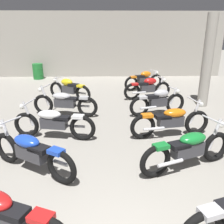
{
  "coord_description": "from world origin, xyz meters",
  "views": [
    {
      "loc": [
        -0.15,
        -1.56,
        2.72
      ],
      "look_at": [
        0.0,
        4.61,
        0.55
      ],
      "focal_mm": 38.47,
      "sensor_mm": 36.0,
      "label": 1
    }
  ],
  "objects_px": {
    "motorcycle_left_row_0": "(0,215)",
    "motorcycle_right_row_4": "(148,88)",
    "motorcycle_right_row_5": "(144,80)",
    "motorcycle_left_row_3": "(65,102)",
    "motorcycle_right_row_2": "(171,120)",
    "motorcycle_right_row_1": "(188,148)",
    "oil_drum": "(38,71)",
    "motorcycle_left_row_4": "(69,89)",
    "support_pillar": "(207,62)",
    "motorcycle_left_row_1": "(31,151)",
    "motorcycle_left_row_2": "(53,122)",
    "motorcycle_right_row_3": "(158,101)"
  },
  "relations": [
    {
      "from": "motorcycle_left_row_0",
      "to": "motorcycle_right_row_1",
      "type": "relative_size",
      "value": 1.0
    },
    {
      "from": "motorcycle_left_row_0",
      "to": "motorcycle_left_row_4",
      "type": "relative_size",
      "value": 1.16
    },
    {
      "from": "oil_drum",
      "to": "motorcycle_right_row_5",
      "type": "bearing_deg",
      "value": -25.13
    },
    {
      "from": "motorcycle_left_row_0",
      "to": "motorcycle_left_row_1",
      "type": "relative_size",
      "value": 1.07
    },
    {
      "from": "support_pillar",
      "to": "motorcycle_left_row_4",
      "type": "distance_m",
      "value": 5.19
    },
    {
      "from": "motorcycle_left_row_3",
      "to": "motorcycle_right_row_5",
      "type": "height_order",
      "value": "motorcycle_left_row_3"
    },
    {
      "from": "support_pillar",
      "to": "motorcycle_right_row_3",
      "type": "bearing_deg",
      "value": -153.66
    },
    {
      "from": "motorcycle_left_row_2",
      "to": "motorcycle_right_row_4",
      "type": "xyz_separation_m",
      "value": [
        3.02,
        3.61,
        0.01
      ]
    },
    {
      "from": "motorcycle_right_row_2",
      "to": "oil_drum",
      "type": "relative_size",
      "value": 2.54
    },
    {
      "from": "support_pillar",
      "to": "motorcycle_right_row_4",
      "type": "relative_size",
      "value": 1.64
    },
    {
      "from": "motorcycle_right_row_3",
      "to": "motorcycle_right_row_4",
      "type": "distance_m",
      "value": 1.87
    },
    {
      "from": "motorcycle_left_row_0",
      "to": "motorcycle_right_row_2",
      "type": "distance_m",
      "value": 4.47
    },
    {
      "from": "motorcycle_left_row_2",
      "to": "motorcycle_right_row_2",
      "type": "xyz_separation_m",
      "value": [
        3.03,
        0.04,
        0.0
      ]
    },
    {
      "from": "motorcycle_right_row_2",
      "to": "motorcycle_right_row_1",
      "type": "bearing_deg",
      "value": -91.89
    },
    {
      "from": "motorcycle_left_row_0",
      "to": "motorcycle_right_row_1",
      "type": "bearing_deg",
      "value": 29.74
    },
    {
      "from": "motorcycle_left_row_0",
      "to": "motorcycle_right_row_4",
      "type": "height_order",
      "value": "motorcycle_left_row_0"
    },
    {
      "from": "support_pillar",
      "to": "motorcycle_left_row_4",
      "type": "xyz_separation_m",
      "value": [
        -4.99,
        0.85,
        -1.14
      ]
    },
    {
      "from": "motorcycle_left_row_2",
      "to": "motorcycle_right_row_1",
      "type": "xyz_separation_m",
      "value": [
        2.98,
        -1.49,
        0.0
      ]
    },
    {
      "from": "motorcycle_left_row_3",
      "to": "motorcycle_right_row_2",
      "type": "bearing_deg",
      "value": -29.07
    },
    {
      "from": "motorcycle_left_row_0",
      "to": "motorcycle_right_row_5",
      "type": "height_order",
      "value": "motorcycle_left_row_0"
    },
    {
      "from": "motorcycle_right_row_1",
      "to": "oil_drum",
      "type": "xyz_separation_m",
      "value": [
        -5.43,
        9.23,
        -0.03
      ]
    },
    {
      "from": "motorcycle_left_row_1",
      "to": "motorcycle_right_row_3",
      "type": "relative_size",
      "value": 0.99
    },
    {
      "from": "motorcycle_right_row_1",
      "to": "motorcycle_right_row_2",
      "type": "height_order",
      "value": "same"
    },
    {
      "from": "motorcycle_left_row_4",
      "to": "motorcycle_left_row_3",
      "type": "bearing_deg",
      "value": -86.59
    },
    {
      "from": "motorcycle_left_row_3",
      "to": "motorcycle_right_row_4",
      "type": "relative_size",
      "value": 1.1
    },
    {
      "from": "motorcycle_right_row_4",
      "to": "motorcycle_right_row_2",
      "type": "bearing_deg",
      "value": -89.75
    },
    {
      "from": "oil_drum",
      "to": "support_pillar",
      "type": "bearing_deg",
      "value": -34.79
    },
    {
      "from": "motorcycle_right_row_1",
      "to": "oil_drum",
      "type": "relative_size",
      "value": 2.42
    },
    {
      "from": "motorcycle_left_row_1",
      "to": "motorcycle_left_row_2",
      "type": "bearing_deg",
      "value": 85.67
    },
    {
      "from": "motorcycle_right_row_5",
      "to": "motorcycle_left_row_3",
      "type": "bearing_deg",
      "value": -132.1
    },
    {
      "from": "motorcycle_left_row_4",
      "to": "motorcycle_right_row_1",
      "type": "bearing_deg",
      "value": -58.32
    },
    {
      "from": "motorcycle_left_row_3",
      "to": "motorcycle_left_row_4",
      "type": "relative_size",
      "value": 1.22
    },
    {
      "from": "motorcycle_left_row_0",
      "to": "motorcycle_right_row_5",
      "type": "bearing_deg",
      "value": 69.5
    },
    {
      "from": "motorcycle_left_row_1",
      "to": "motorcycle_right_row_2",
      "type": "relative_size",
      "value": 0.89
    },
    {
      "from": "motorcycle_left_row_4",
      "to": "motorcycle_right_row_2",
      "type": "xyz_separation_m",
      "value": [
        3.14,
        -3.47,
        -0.01
      ]
    },
    {
      "from": "motorcycle_right_row_1",
      "to": "motorcycle_right_row_3",
      "type": "distance_m",
      "value": 3.24
    },
    {
      "from": "motorcycle_right_row_3",
      "to": "motorcycle_left_row_3",
      "type": "bearing_deg",
      "value": -179.65
    },
    {
      "from": "motorcycle_right_row_1",
      "to": "motorcycle_right_row_2",
      "type": "bearing_deg",
      "value": 88.11
    },
    {
      "from": "motorcycle_right_row_4",
      "to": "motorcycle_left_row_1",
      "type": "bearing_deg",
      "value": -121.36
    },
    {
      "from": "motorcycle_left_row_0",
      "to": "motorcycle_right_row_4",
      "type": "bearing_deg",
      "value": 65.93
    },
    {
      "from": "motorcycle_right_row_5",
      "to": "oil_drum",
      "type": "distance_m",
      "value": 6.12
    },
    {
      "from": "motorcycle_left_row_0",
      "to": "motorcycle_right_row_5",
      "type": "xyz_separation_m",
      "value": [
        3.13,
        8.36,
        0.01
      ]
    },
    {
      "from": "motorcycle_right_row_2",
      "to": "oil_drum",
      "type": "bearing_deg",
      "value": 125.41
    },
    {
      "from": "motorcycle_left_row_2",
      "to": "motorcycle_right_row_5",
      "type": "distance_m",
      "value": 6.01
    },
    {
      "from": "motorcycle_right_row_5",
      "to": "motorcycle_left_row_0",
      "type": "bearing_deg",
      "value": -110.5
    },
    {
      "from": "motorcycle_right_row_1",
      "to": "oil_drum",
      "type": "distance_m",
      "value": 10.71
    },
    {
      "from": "motorcycle_left_row_3",
      "to": "motorcycle_right_row_5",
      "type": "xyz_separation_m",
      "value": [
        3.09,
        3.42,
        0.01
      ]
    },
    {
      "from": "motorcycle_left_row_3",
      "to": "motorcycle_left_row_0",
      "type": "bearing_deg",
      "value": -90.4
    },
    {
      "from": "support_pillar",
      "to": "motorcycle_right_row_5",
      "type": "distance_m",
      "value": 3.27
    },
    {
      "from": "motorcycle_right_row_4",
      "to": "motorcycle_right_row_1",
      "type": "bearing_deg",
      "value": -90.39
    }
  ]
}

